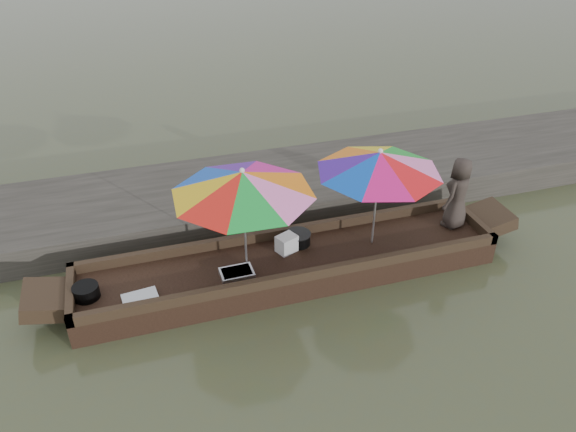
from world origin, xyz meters
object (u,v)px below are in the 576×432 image
object	(u,v)px
tray_scallop	(140,299)
vendor	(458,193)
cooking_pot	(86,292)
umbrella_bow	(244,219)
charcoal_grill	(298,239)
umbrella_stern	(376,198)
supply_bag	(287,244)
boat_hull	(290,267)
tray_crayfish	(237,274)

from	to	relation	value
tray_scallop	vendor	size ratio (longest dim) A/B	0.39
vendor	cooking_pot	bearing A→B (deg)	-29.19
vendor	umbrella_bow	xyz separation A→B (m)	(-3.36, -0.07, 0.20)
cooking_pot	tray_scallop	distance (m)	0.73
charcoal_grill	umbrella_stern	size ratio (longest dim) A/B	0.20
supply_bag	umbrella_bow	world-z (taller)	umbrella_bow
supply_bag	vendor	bearing A→B (deg)	-2.00
boat_hull	charcoal_grill	xyz separation A→B (m)	(0.22, 0.30, 0.26)
tray_crayfish	charcoal_grill	size ratio (longest dim) A/B	1.24
tray_crayfish	charcoal_grill	distance (m)	1.17
tray_crayfish	supply_bag	size ratio (longest dim) A/B	1.62
tray_scallop	umbrella_stern	distance (m)	3.54
umbrella_bow	cooking_pot	bearing A→B (deg)	-178.76
tray_scallop	cooking_pot	bearing A→B (deg)	157.04
charcoal_grill	umbrella_bow	world-z (taller)	umbrella_bow
tray_crayfish	vendor	xyz separation A→B (m)	(3.55, 0.28, 0.53)
vendor	umbrella_stern	world-z (taller)	umbrella_stern
cooking_pot	tray_scallop	bearing A→B (deg)	-22.96
cooking_pot	umbrella_bow	world-z (taller)	umbrella_bow
tray_crayfish	umbrella_bow	size ratio (longest dim) A/B	0.23
vendor	umbrella_bow	size ratio (longest dim) A/B	0.60
tray_crayfish	supply_bag	bearing A→B (deg)	24.02
charcoal_grill	supply_bag	bearing A→B (deg)	-149.42
boat_hull	tray_crayfish	xyz separation A→B (m)	(-0.83, -0.20, 0.22)
cooking_pot	umbrella_stern	bearing A→B (deg)	0.66
cooking_pot	vendor	distance (m)	5.56
boat_hull	tray_scallop	bearing A→B (deg)	-171.29
tray_scallop	charcoal_grill	size ratio (longest dim) A/B	1.24
vendor	tray_crayfish	bearing A→B (deg)	-25.97
supply_bag	tray_scallop	bearing A→B (deg)	-166.97
tray_crayfish	charcoal_grill	bearing A→B (deg)	25.44
tray_scallop	umbrella_stern	world-z (taller)	umbrella_stern
boat_hull	supply_bag	bearing A→B (deg)	89.75
tray_scallop	vendor	world-z (taller)	vendor
charcoal_grill	supply_bag	xyz separation A→B (m)	(-0.22, -0.13, 0.04)
supply_bag	umbrella_stern	world-z (taller)	umbrella_stern
cooking_pot	boat_hull	bearing A→B (deg)	0.96
cooking_pot	umbrella_stern	distance (m)	4.17
tray_scallop	umbrella_bow	bearing A→B (deg)	12.35
tray_scallop	tray_crayfish	bearing A→B (deg)	5.46
tray_scallop	charcoal_grill	distance (m)	2.45
tray_crayfish	umbrella_stern	bearing A→B (deg)	5.47
tray_crayfish	charcoal_grill	xyz separation A→B (m)	(1.05, 0.50, 0.04)
boat_hull	umbrella_stern	bearing A→B (deg)	0.00
cooking_pot	vendor	world-z (taller)	vendor
cooking_pot	umbrella_bow	distance (m)	2.28
supply_bag	umbrella_bow	bearing A→B (deg)	-165.40
vendor	tray_scallop	bearing A→B (deg)	-25.70
charcoal_grill	umbrella_stern	xyz separation A→B (m)	(1.08, -0.30, 0.69)
boat_hull	cooking_pot	bearing A→B (deg)	-179.04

